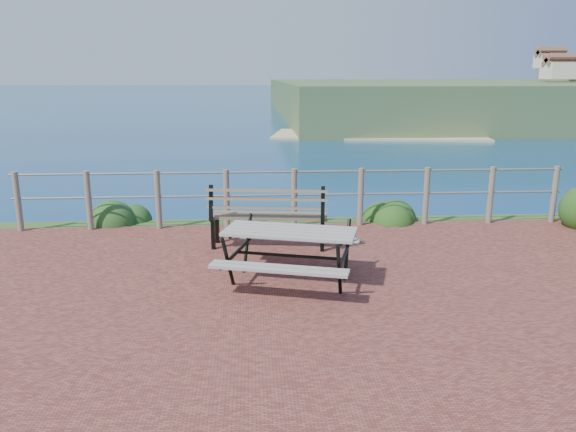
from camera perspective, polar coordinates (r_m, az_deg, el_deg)
name	(u,v)px	position (r m, az deg, el deg)	size (l,w,h in m)	color
ground	(316,304)	(6.56, 2.85, -8.87)	(10.00, 7.00, 0.12)	brown
ocean	(253,82)	(206.01, -3.62, 13.45)	(1200.00, 1200.00, 0.00)	#145878
safety_railing	(294,195)	(9.58, 0.63, 2.17)	(9.40, 0.10, 1.00)	#6B5B4C
picnic_table	(290,250)	(7.00, 0.18, -3.51)	(1.74, 1.36, 0.68)	gray
park_bench	(268,206)	(8.40, -2.01, 1.01)	(1.81, 0.67, 0.99)	brown
shrub_lip_west	(118,223)	(10.41, -16.90, -0.72)	(0.85, 0.85, 0.62)	#294D1D
shrub_lip_east	(389,220)	(10.39, 10.19, -0.36)	(0.77, 0.77, 0.51)	#234A16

